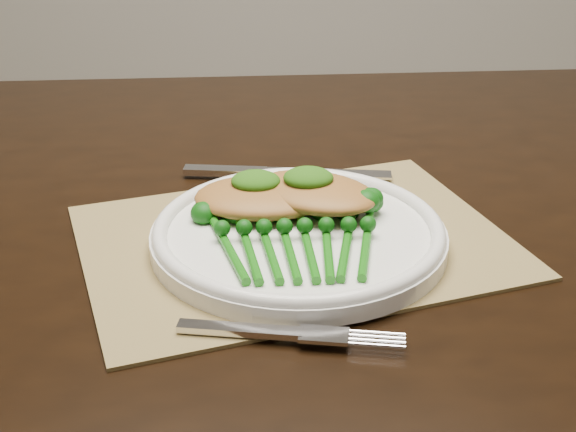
{
  "coord_description": "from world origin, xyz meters",
  "views": [
    {
      "loc": [
        -0.09,
        -0.67,
        1.12
      ],
      "look_at": [
        -0.11,
        0.02,
        0.78
      ],
      "focal_mm": 50.0,
      "sensor_mm": 36.0,
      "label": 1
    }
  ],
  "objects_px": {
    "chicken_fillet_left": "(264,197)",
    "broccolini_bundle": "(297,244)",
    "dinner_plate": "(299,233)",
    "placemat": "(295,241)"
  },
  "relations": [
    {
      "from": "placemat",
      "to": "chicken_fillet_left",
      "type": "bearing_deg",
      "value": 113.79
    },
    {
      "from": "placemat",
      "to": "broccolini_bundle",
      "type": "distance_m",
      "value": 0.05
    },
    {
      "from": "placemat",
      "to": "broccolini_bundle",
      "type": "relative_size",
      "value": 2.25
    },
    {
      "from": "chicken_fillet_left",
      "to": "broccolini_bundle",
      "type": "xyz_separation_m",
      "value": [
        0.03,
        -0.08,
        -0.01
      ]
    },
    {
      "from": "dinner_plate",
      "to": "broccolini_bundle",
      "type": "relative_size",
      "value": 1.57
    },
    {
      "from": "dinner_plate",
      "to": "chicken_fillet_left",
      "type": "relative_size",
      "value": 2.04
    },
    {
      "from": "placemat",
      "to": "dinner_plate",
      "type": "bearing_deg",
      "value": -92.14
    },
    {
      "from": "chicken_fillet_left",
      "to": "broccolini_bundle",
      "type": "relative_size",
      "value": 0.77
    },
    {
      "from": "dinner_plate",
      "to": "broccolini_bundle",
      "type": "xyz_separation_m",
      "value": [
        -0.0,
        -0.04,
        0.01
      ]
    },
    {
      "from": "broccolini_bundle",
      "to": "chicken_fillet_left",
      "type": "bearing_deg",
      "value": 108.02
    }
  ]
}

